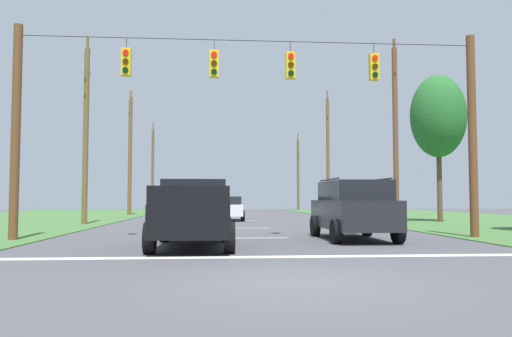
{
  "coord_description": "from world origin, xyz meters",
  "views": [
    {
      "loc": [
        -1.35,
        -8.77,
        1.39
      ],
      "look_at": [
        -0.02,
        8.34,
        2.38
      ],
      "focal_mm": 36.6,
      "sensor_mm": 36.0,
      "label": 1
    }
  ],
  "objects_px": {
    "utility_pole_far_right": "(328,154)",
    "utility_pole_distant_left": "(153,168)",
    "overhead_signal_span": "(252,120)",
    "suv_black": "(353,208)",
    "distant_car_crossing_white": "(228,208)",
    "utility_pole_distant_right": "(130,154)",
    "tree_roadside_far_right": "(438,117)",
    "utility_pole_mid_right": "(396,132)",
    "utility_pole_near_left": "(298,172)",
    "pickup_truck": "(193,213)",
    "utility_pole_far_left": "(86,131)"
  },
  "relations": [
    {
      "from": "overhead_signal_span",
      "to": "pickup_truck",
      "type": "xyz_separation_m",
      "value": [
        -1.89,
        -2.7,
        -3.16
      ]
    },
    {
      "from": "overhead_signal_span",
      "to": "utility_pole_distant_right",
      "type": "xyz_separation_m",
      "value": [
        -8.55,
        27.08,
        1.04
      ]
    },
    {
      "from": "pickup_truck",
      "to": "utility_pole_distant_right",
      "type": "relative_size",
      "value": 0.51
    },
    {
      "from": "utility_pole_far_right",
      "to": "utility_pole_distant_left",
      "type": "relative_size",
      "value": 1.07
    },
    {
      "from": "overhead_signal_span",
      "to": "tree_roadside_far_right",
      "type": "xyz_separation_m",
      "value": [
        11.91,
        11.8,
        2.13
      ]
    },
    {
      "from": "pickup_truck",
      "to": "utility_pole_near_left",
      "type": "height_order",
      "value": "utility_pole_near_left"
    },
    {
      "from": "pickup_truck",
      "to": "utility_pole_far_left",
      "type": "bearing_deg",
      "value": 115.5
    },
    {
      "from": "utility_pole_mid_right",
      "to": "utility_pole_distant_left",
      "type": "xyz_separation_m",
      "value": [
        -17.43,
        34.99,
        -0.03
      ]
    },
    {
      "from": "utility_pole_distant_right",
      "to": "utility_pole_far_right",
      "type": "bearing_deg",
      "value": 4.86
    },
    {
      "from": "utility_pole_far_right",
      "to": "tree_roadside_far_right",
      "type": "relative_size",
      "value": 1.29
    },
    {
      "from": "distant_car_crossing_white",
      "to": "utility_pole_far_right",
      "type": "height_order",
      "value": "utility_pole_far_right"
    },
    {
      "from": "utility_pole_near_left",
      "to": "utility_pole_far_left",
      "type": "distance_m",
      "value": 39.8
    },
    {
      "from": "pickup_truck",
      "to": "utility_pole_distant_left",
      "type": "relative_size",
      "value": 0.52
    },
    {
      "from": "utility_pole_distant_right",
      "to": "overhead_signal_span",
      "type": "bearing_deg",
      "value": -72.47
    },
    {
      "from": "pickup_truck",
      "to": "tree_roadside_far_right",
      "type": "bearing_deg",
      "value": 46.43
    },
    {
      "from": "overhead_signal_span",
      "to": "distant_car_crossing_white",
      "type": "height_order",
      "value": "overhead_signal_span"
    },
    {
      "from": "utility_pole_distant_left",
      "to": "tree_roadside_far_right",
      "type": "height_order",
      "value": "utility_pole_distant_left"
    },
    {
      "from": "pickup_truck",
      "to": "utility_pole_near_left",
      "type": "relative_size",
      "value": 0.56
    },
    {
      "from": "utility_pole_near_left",
      "to": "utility_pole_far_left",
      "type": "bearing_deg",
      "value": -115.76
    },
    {
      "from": "utility_pole_distant_left",
      "to": "tree_roadside_far_right",
      "type": "bearing_deg",
      "value": -58.08
    },
    {
      "from": "distant_car_crossing_white",
      "to": "utility_pole_far_left",
      "type": "distance_m",
      "value": 10.03
    },
    {
      "from": "overhead_signal_span",
      "to": "distant_car_crossing_white",
      "type": "xyz_separation_m",
      "value": [
        -0.43,
        15.23,
        -3.34
      ]
    },
    {
      "from": "utility_pole_distant_left",
      "to": "overhead_signal_span",
      "type": "bearing_deg",
      "value": -78.98
    },
    {
      "from": "utility_pole_near_left",
      "to": "utility_pole_far_right",
      "type": "bearing_deg",
      "value": -90.39
    },
    {
      "from": "overhead_signal_span",
      "to": "utility_pole_distant_right",
      "type": "distance_m",
      "value": 28.41
    },
    {
      "from": "utility_pole_distant_left",
      "to": "distant_car_crossing_white",
      "type": "bearing_deg",
      "value": -74.35
    },
    {
      "from": "utility_pole_far_left",
      "to": "pickup_truck",
      "type": "bearing_deg",
      "value": -64.5
    },
    {
      "from": "suv_black",
      "to": "tree_roadside_far_right",
      "type": "height_order",
      "value": "tree_roadside_far_right"
    },
    {
      "from": "overhead_signal_span",
      "to": "pickup_truck",
      "type": "height_order",
      "value": "overhead_signal_span"
    },
    {
      "from": "overhead_signal_span",
      "to": "distant_car_crossing_white",
      "type": "bearing_deg",
      "value": 91.61
    },
    {
      "from": "utility_pole_far_right",
      "to": "suv_black",
      "type": "bearing_deg",
      "value": -100.72
    },
    {
      "from": "utility_pole_far_right",
      "to": "utility_pole_distant_left",
      "type": "xyz_separation_m",
      "value": [
        -17.68,
        16.43,
        -0.42
      ]
    },
    {
      "from": "overhead_signal_span",
      "to": "utility_pole_distant_right",
      "type": "relative_size",
      "value": 1.53
    },
    {
      "from": "utility_pole_distant_right",
      "to": "pickup_truck",
      "type": "bearing_deg",
      "value": -77.39
    },
    {
      "from": "utility_pole_far_left",
      "to": "utility_pole_mid_right",
      "type": "bearing_deg",
      "value": -2.16
    },
    {
      "from": "suv_black",
      "to": "utility_pole_far_right",
      "type": "distance_m",
      "value": 29.94
    },
    {
      "from": "overhead_signal_span",
      "to": "tree_roadside_far_right",
      "type": "distance_m",
      "value": 16.9
    },
    {
      "from": "utility_pole_distant_right",
      "to": "tree_roadside_far_right",
      "type": "xyz_separation_m",
      "value": [
        20.46,
        -15.27,
        1.09
      ]
    },
    {
      "from": "distant_car_crossing_white",
      "to": "suv_black",
      "type": "bearing_deg",
      "value": -76.34
    },
    {
      "from": "utility_pole_mid_right",
      "to": "utility_pole_near_left",
      "type": "xyz_separation_m",
      "value": [
        0.38,
        36.48,
        -0.37
      ]
    },
    {
      "from": "utility_pole_far_left",
      "to": "utility_pole_distant_right",
      "type": "xyz_separation_m",
      "value": [
        -0.3,
        16.43,
        0.11
      ]
    },
    {
      "from": "suv_black",
      "to": "distant_car_crossing_white",
      "type": "bearing_deg",
      "value": 103.66
    },
    {
      "from": "utility_pole_distant_left",
      "to": "tree_roadside_far_right",
      "type": "distance_m",
      "value": 39.12
    },
    {
      "from": "pickup_truck",
      "to": "suv_black",
      "type": "relative_size",
      "value": 1.12
    },
    {
      "from": "suv_black",
      "to": "utility_pole_far_right",
      "type": "bearing_deg",
      "value": 79.28
    },
    {
      "from": "distant_car_crossing_white",
      "to": "utility_pole_distant_right",
      "type": "xyz_separation_m",
      "value": [
        -8.12,
        11.85,
        4.38
      ]
    },
    {
      "from": "utility_pole_mid_right",
      "to": "utility_pole_near_left",
      "type": "height_order",
      "value": "utility_pole_mid_right"
    },
    {
      "from": "distant_car_crossing_white",
      "to": "utility_pole_far_right",
      "type": "distance_m",
      "value": 16.93
    },
    {
      "from": "distant_car_crossing_white",
      "to": "utility_pole_distant_left",
      "type": "bearing_deg",
      "value": 105.65
    },
    {
      "from": "utility_pole_mid_right",
      "to": "suv_black",
      "type": "bearing_deg",
      "value": -116.5
    }
  ]
}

